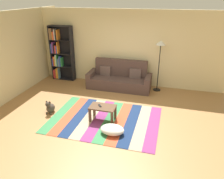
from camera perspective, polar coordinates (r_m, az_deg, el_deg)
ground_plane at (r=6.18m, az=-0.74°, el=-6.85°), size 14.00×14.00×0.00m
back_wall at (r=8.00m, az=4.40°, el=10.73°), size 6.80×0.10×2.70m
left_wall at (r=7.84m, az=-23.99°, el=8.49°), size 0.10×5.50×2.70m
rug at (r=6.00m, az=-1.94°, el=-7.84°), size 2.92×2.14×0.01m
couch at (r=7.85m, az=1.96°, el=2.77°), size 2.26×0.80×1.00m
bookshelf at (r=8.76m, az=-13.62°, el=9.22°), size 0.90×0.28×2.09m
coffee_table at (r=5.82m, az=-2.47°, el=-5.22°), size 0.69×0.42×0.41m
pouf at (r=5.39m, az=0.06°, el=-10.50°), size 0.59×0.42×0.21m
dog at (r=6.51m, az=-15.93°, el=-4.55°), size 0.22×0.35×0.40m
standing_lamp at (r=7.47m, az=12.58°, el=10.23°), size 0.32×0.32×1.76m
tv_remote at (r=5.81m, az=-3.22°, el=-4.25°), size 0.13×0.15×0.02m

